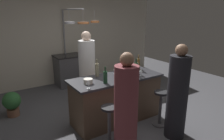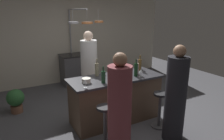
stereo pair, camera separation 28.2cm
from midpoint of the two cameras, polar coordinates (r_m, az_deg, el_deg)
name	(u,v)px [view 2 (the right image)]	position (r m, az deg, el deg)	size (l,w,h in m)	color
ground_plane	(116,119)	(4.25, 2.96, -13.59)	(9.00, 9.00, 0.00)	#4C4C51
back_wall	(69,39)	(6.35, -10.63, 8.52)	(6.40, 0.16, 2.60)	beige
kitchen_island	(116,99)	(4.05, 3.05, -8.01)	(1.80, 0.72, 0.90)	brown
stove_range	(75,69)	(6.14, -9.04, 0.22)	(0.80, 0.64, 0.89)	#47474C
chef	(89,72)	(4.58, -4.60, -0.65)	(0.36, 0.36, 1.70)	white
bar_stool_right	(160,108)	(3.97, 15.20, -10.30)	(0.28, 0.28, 0.68)	#4C4C51
guest_right	(175,98)	(3.54, 19.50, -7.35)	(0.34, 0.34, 1.62)	black
bar_stool_left	(105,124)	(3.36, 0.50, -14.86)	(0.28, 0.28, 0.68)	#4C4C51
guest_left	(120,112)	(2.93, 4.92, -11.67)	(0.34, 0.34, 1.59)	brown
overhead_pot_rack	(80,29)	(5.43, -7.47, 11.21)	(0.88, 1.39, 2.17)	gray
potted_plant	(16,99)	(4.78, -23.78, -7.56)	(0.36, 0.36, 0.52)	brown
pepper_mill	(140,64)	(4.46, 9.65, 1.60)	(0.05, 0.05, 0.21)	#382319
wine_bottle_amber	(140,64)	(4.36, 9.61, 1.51)	(0.07, 0.07, 0.32)	brown
wine_bottle_white	(97,69)	(3.91, -2.20, 0.16)	(0.07, 0.07, 0.33)	gray
wine_bottle_rose	(137,68)	(4.09, 8.90, 0.45)	(0.07, 0.07, 0.30)	#B78C8E
wine_bottle_red	(136,69)	(3.95, 8.74, 0.13)	(0.07, 0.07, 0.33)	#143319
wine_bottle_green	(103,77)	(3.52, -0.15, -1.93)	(0.07, 0.07, 0.29)	#193D23
wine_glass_near_left_guest	(85,82)	(3.31, -5.12, -3.31)	(0.07, 0.07, 0.15)	silver
wine_glass_near_right_guest	(115,69)	(4.04, 2.95, 0.29)	(0.07, 0.07, 0.15)	silver
wine_glass_by_chef	(141,71)	(3.95, 10.11, -0.32)	(0.07, 0.07, 0.15)	silver
mixing_bowl_blue	(126,72)	(4.13, 5.97, -0.54)	(0.15, 0.15, 0.06)	#334C6B
mixing_bowl_ceramic	(86,81)	(3.57, -4.95, -2.96)	(0.16, 0.16, 0.08)	silver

